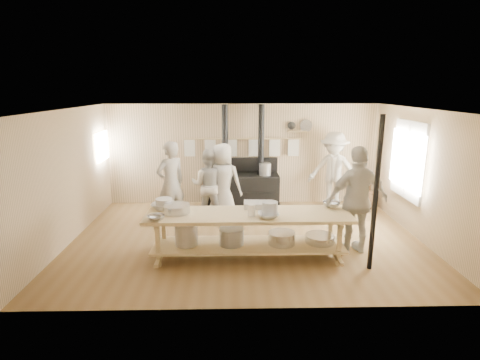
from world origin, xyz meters
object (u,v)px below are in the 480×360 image
object	(u,v)px
stove	(243,187)
chair	(366,198)
cook_center	(223,182)
prep_table	(248,231)
cook_left	(209,185)
roasting_pan	(256,205)
cook_far_left	(171,183)
cook_right	(357,200)
cook_by_window	(333,171)

from	to	relation	value
stove	chair	size ratio (longest dim) A/B	3.18
cook_center	chair	xyz separation A→B (m)	(3.64, 0.77, -0.65)
prep_table	cook_left	distance (m)	2.24
chair	roasting_pan	bearing A→B (deg)	-145.07
cook_far_left	cook_right	size ratio (longest dim) A/B	0.94
cook_by_window	cook_center	bearing A→B (deg)	-135.50
roasting_pan	cook_center	bearing A→B (deg)	110.52
cook_far_left	cook_center	bearing A→B (deg)	154.71
prep_table	cook_far_left	bearing A→B (deg)	132.13
stove	roasting_pan	bearing A→B (deg)	-86.38
cook_by_window	cook_right	bearing A→B (deg)	-66.61
cook_center	cook_right	bearing A→B (deg)	159.60
cook_far_left	cook_right	distance (m)	3.96
cook_right	cook_center	bearing A→B (deg)	-46.36
cook_left	roasting_pan	distance (m)	2.00
cook_center	roasting_pan	xyz separation A→B (m)	(0.66, -1.76, 0.01)
prep_table	chair	size ratio (longest dim) A/B	4.40
cook_by_window	chair	xyz separation A→B (m)	(0.89, 0.02, -0.73)
cook_right	stove	bearing A→B (deg)	-63.90
chair	cook_by_window	bearing A→B (deg)	175.63
cook_left	cook_by_window	bearing A→B (deg)	-154.80
cook_right	cook_left	bearing A→B (deg)	-42.71
stove	cook_by_window	size ratio (longest dim) A/B	1.34
cook_center	cook_by_window	world-z (taller)	cook_by_window
stove	prep_table	bearing A→B (deg)	-90.04
cook_center	chair	world-z (taller)	cook_center
roasting_pan	cook_right	bearing A→B (deg)	-3.09
prep_table	cook_by_window	size ratio (longest dim) A/B	1.85
cook_by_window	stove	bearing A→B (deg)	-155.12
cook_far_left	cook_center	size ratio (longest dim) A/B	1.05
prep_table	cook_by_window	world-z (taller)	cook_by_window
cook_far_left	roasting_pan	xyz separation A→B (m)	(1.80, -1.47, -0.04)
stove	cook_center	bearing A→B (deg)	-117.85
cook_by_window	roasting_pan	xyz separation A→B (m)	(-2.09, -2.52, -0.07)
prep_table	cook_center	xyz separation A→B (m)	(-0.49, 2.09, 0.37)
cook_far_left	chair	world-z (taller)	cook_far_left
stove	cook_center	xyz separation A→B (m)	(-0.49, -0.93, 0.37)
cook_left	roasting_pan	xyz separation A→B (m)	(0.99, -1.74, 0.07)
prep_table	cook_far_left	size ratio (longest dim) A/B	1.92
cook_center	cook_right	world-z (taller)	cook_right
prep_table	roasting_pan	size ratio (longest dim) A/B	7.76
cook_center	cook_by_window	size ratio (longest dim) A/B	0.92
cook_by_window	chair	distance (m)	1.15
cook_right	cook_far_left	bearing A→B (deg)	-32.96
chair	cook_right	bearing A→B (deg)	-119.05
cook_center	roasting_pan	bearing A→B (deg)	126.87
cook_left	roasting_pan	size ratio (longest dim) A/B	3.58
cook_left	cook_by_window	distance (m)	3.18
stove	cook_right	xyz separation A→B (m)	(2.00, -2.79, 0.48)
stove	chair	distance (m)	3.17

